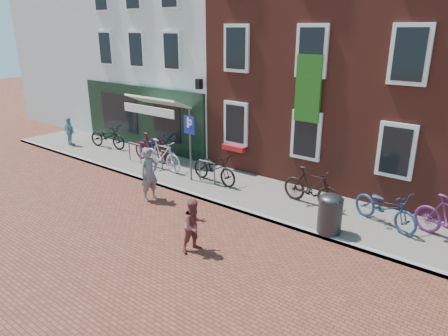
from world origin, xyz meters
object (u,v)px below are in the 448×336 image
Objects in this scene: bicycle_1 at (153,148)px; bicycle_2 at (157,147)px; cafe_person at (70,132)px; bicycle_5 at (311,187)px; woman at (149,174)px; bicycle_6 at (385,207)px; parking_sign at (190,135)px; bicycle_3 at (162,155)px; boy at (194,225)px; bicycle_4 at (214,168)px; litter_bin at (330,212)px; bicycle_0 at (108,136)px.

bicycle_1 is 0.31m from bicycle_2.
bicycle_5 is (12.42, 0.70, -0.07)m from cafe_person.
bicycle_1 is (5.09, 0.68, -0.07)m from cafe_person.
woman is 7.40m from bicycle_6.
parking_sign is 1.29× the size of bicycle_6.
woman is at bearing 167.14° from cafe_person.
bicycle_3 is at bearing 99.18° from bicycle_5.
cafe_person reaches higher than bicycle_3.
boy is 0.70× the size of bicycle_5.
bicycle_4 is 1.00× the size of bicycle_6.
cafe_person reaches higher than litter_bin.
bicycle_2 is (-2.81, 0.96, -1.17)m from parking_sign.
bicycle_0 is at bearing 92.47° from bicycle_2.
bicycle_6 is at bearing -94.76° from bicycle_1.
bicycle_3 is 0.97× the size of bicycle_6.
cafe_person is at bearing 113.84° from bicycle_6.
bicycle_2 is (-8.63, 1.69, -0.08)m from litter_bin.
bicycle_6 is at bearing -85.23° from bicycle_5.
boy is 10.45m from bicycle_0.
bicycle_1 reaches higher than bicycle_6.
boy is at bearing 169.63° from bicycle_5.
bicycle_3 is 8.59m from bicycle_6.
boy is 0.70× the size of bicycle_3.
bicycle_3 is (-1.69, 2.20, -0.19)m from woman.
bicycle_2 is 7.38m from bicycle_5.
parking_sign reaches higher than bicycle_3.
bicycle_1 is 1.19m from bicycle_3.
cafe_person is 5.15m from bicycle_2.
cafe_person is at bearing 100.85° from bicycle_2.
woman is at bearing 166.55° from bicycle_4.
bicycle_3 is at bearing -176.74° from cafe_person.
bicycle_4 is at bearing 22.76° from parking_sign.
cafe_person is 0.67× the size of bicycle_5.
bicycle_1 is 1.00× the size of bicycle_5.
parking_sign is 7.02m from bicycle_6.
boy is at bearing -129.79° from litter_bin.
bicycle_2 is at bearing 55.93° from bicycle_3.
litter_bin is 5.10m from bicycle_4.
bicycle_1 reaches higher than litter_bin.
litter_bin is 13.70m from cafe_person.
cafe_person is 14.76m from bicycle_6.
cafe_person is 5.13m from bicycle_1.
bicycle_1 is 3.62m from bicycle_4.
bicycle_0 is (-6.05, 0.81, -1.17)m from parking_sign.
woman is at bearing 132.63° from bicycle_6.
bicycle_0 is 12.93m from bicycle_6.
bicycle_0 is 3.24m from bicycle_2.
bicycle_5 reaches higher than bicycle_6.
bicycle_2 is at bearing -167.49° from cafe_person.
bicycle_1 is (-8.60, 1.38, -0.02)m from litter_bin.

